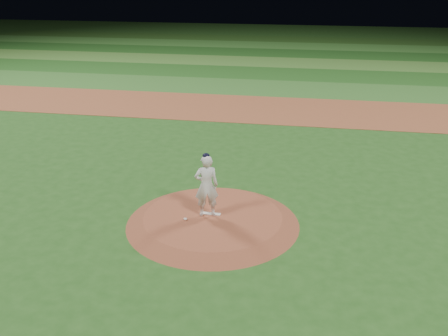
# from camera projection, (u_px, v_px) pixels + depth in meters

# --- Properties ---
(ground) EXTENTS (120.00, 120.00, 0.00)m
(ground) POSITION_uv_depth(u_px,v_px,m) (213.00, 223.00, 15.92)
(ground) COLOR #214E19
(ground) RESTS_ON ground
(infield_dirt_band) EXTENTS (70.00, 6.00, 0.02)m
(infield_dirt_band) POSITION_uv_depth(u_px,v_px,m) (261.00, 109.00, 28.70)
(infield_dirt_band) COLOR brown
(infield_dirt_band) RESTS_ON ground
(outfield_stripe_0) EXTENTS (70.00, 5.00, 0.02)m
(outfield_stripe_0) POSITION_uv_depth(u_px,v_px,m) (270.00, 88.00, 33.72)
(outfield_stripe_0) COLOR #2F6525
(outfield_stripe_0) RESTS_ON ground
(outfield_stripe_1) EXTENTS (70.00, 5.00, 0.02)m
(outfield_stripe_1) POSITION_uv_depth(u_px,v_px,m) (276.00, 74.00, 38.28)
(outfield_stripe_1) COLOR #1D4E19
(outfield_stripe_1) RESTS_ON ground
(outfield_stripe_2) EXTENTS (70.00, 5.00, 0.02)m
(outfield_stripe_2) POSITION_uv_depth(u_px,v_px,m) (281.00, 62.00, 42.84)
(outfield_stripe_2) COLOR #3E7229
(outfield_stripe_2) RESTS_ON ground
(outfield_stripe_3) EXTENTS (70.00, 5.00, 0.02)m
(outfield_stripe_3) POSITION_uv_depth(u_px,v_px,m) (285.00, 53.00, 47.41)
(outfield_stripe_3) COLOR #1B4A17
(outfield_stripe_3) RESTS_ON ground
(outfield_stripe_4) EXTENTS (70.00, 5.00, 0.02)m
(outfield_stripe_4) POSITION_uv_depth(u_px,v_px,m) (288.00, 46.00, 51.97)
(outfield_stripe_4) COLOR #316D27
(outfield_stripe_4) RESTS_ON ground
(outfield_stripe_5) EXTENTS (70.00, 5.00, 0.02)m
(outfield_stripe_5) POSITION_uv_depth(u_px,v_px,m) (291.00, 39.00, 56.54)
(outfield_stripe_5) COLOR #224B18
(outfield_stripe_5) RESTS_ON ground
(pitchers_mound) EXTENTS (5.50, 5.50, 0.25)m
(pitchers_mound) POSITION_uv_depth(u_px,v_px,m) (213.00, 219.00, 15.88)
(pitchers_mound) COLOR brown
(pitchers_mound) RESTS_ON ground
(pitching_rubber) EXTENTS (0.58, 0.15, 0.03)m
(pitching_rubber) POSITION_uv_depth(u_px,v_px,m) (212.00, 214.00, 15.94)
(pitching_rubber) COLOR white
(pitching_rubber) RESTS_ON pitchers_mound
(rosin_bag) EXTENTS (0.12, 0.12, 0.07)m
(rosin_bag) POSITION_uv_depth(u_px,v_px,m) (185.00, 219.00, 15.57)
(rosin_bag) COLOR white
(rosin_bag) RESTS_ON pitchers_mound
(pitcher_on_mound) EXTENTS (0.86, 0.69, 2.10)m
(pitcher_on_mound) POSITION_uv_depth(u_px,v_px,m) (206.00, 185.00, 15.50)
(pitcher_on_mound) COLOR silver
(pitcher_on_mound) RESTS_ON pitchers_mound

